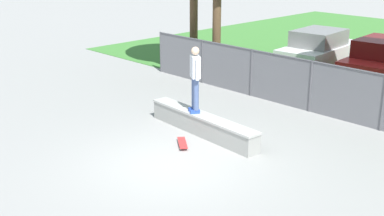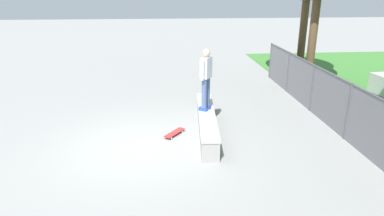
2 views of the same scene
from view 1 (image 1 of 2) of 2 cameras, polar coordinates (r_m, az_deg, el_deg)
name	(u,v)px [view 1 (image 1 of 2)]	position (r m, az deg, el deg)	size (l,w,h in m)	color
ground_plane	(173,164)	(12.26, -2.18, -6.24)	(80.00, 80.00, 0.00)	gray
concrete_ledge	(203,124)	(13.97, 1.18, -1.83)	(3.98, 0.78, 0.57)	#999993
skateboarder	(195,77)	(13.78, 0.35, 3.52)	(0.53, 0.42, 1.82)	#2647A5
skateboard	(182,143)	(13.28, -1.07, -3.91)	(0.76, 0.64, 0.09)	red
chainlink_fence	(311,84)	(16.08, 13.06, 2.63)	(14.13, 0.07, 1.62)	#4C4C51
car_white	(319,50)	(21.53, 13.98, 6.32)	(2.30, 4.34, 1.66)	silver
car_red	(383,60)	(20.26, 20.45, 4.98)	(2.30, 4.34, 1.66)	#B21E1E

